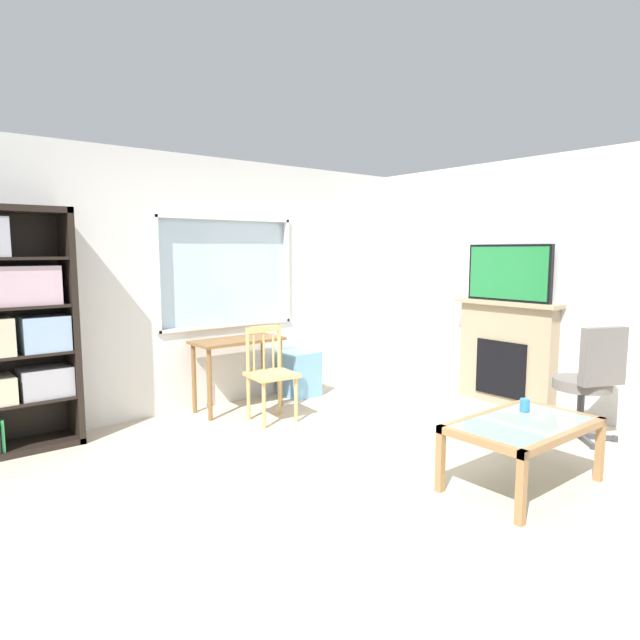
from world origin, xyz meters
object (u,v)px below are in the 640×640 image
plastic_drawer_unit (299,373)px  office_chair (590,377)px  bookshelf (9,327)px  sippy_cup (525,405)px  fireplace (506,353)px  wooden_chair (270,373)px  desk_under_window (238,352)px  coffee_table (523,431)px  tv (509,273)px

plastic_drawer_unit → office_chair: bearing=-70.0°
bookshelf → sippy_cup: bookshelf is taller
fireplace → wooden_chair: bearing=154.3°
desk_under_window → sippy_cup: 2.83m
desk_under_window → fireplace: (2.30, -1.60, -0.05)m
wooden_chair → plastic_drawer_unit: bearing=36.4°
plastic_drawer_unit → coffee_table: size_ratio=0.47×
office_chair → tv: bearing=66.9°
wooden_chair → office_chair: (1.77, -2.19, 0.09)m
fireplace → coffee_table: (-1.75, -1.25, -0.16)m
tv → office_chair: bearing=-113.1°
desk_under_window → office_chair: (1.81, -2.70, -0.05)m
plastic_drawer_unit → sippy_cup: (-0.03, -2.77, 0.25)m
sippy_cup → fireplace: bearing=36.4°
office_chair → sippy_cup: 1.03m
desk_under_window → office_chair: office_chair is taller
wooden_chair → sippy_cup: 2.33m
bookshelf → desk_under_window: size_ratio=2.14×
tv → sippy_cup: 2.07m
tv → sippy_cup: size_ratio=10.44×
office_chair → sippy_cup: (-1.03, -0.01, -0.05)m
office_chair → plastic_drawer_unit: bearing=110.0°
fireplace → plastic_drawer_unit: bearing=132.0°
wooden_chair → fireplace: (2.26, -1.09, 0.09)m
wooden_chair → tv: size_ratio=0.96×
fireplace → coffee_table: bearing=-144.5°
bookshelf → tv: bookshelf is taller
wooden_chair → tv: (2.24, -1.09, 0.92)m
bookshelf → coffee_table: bookshelf is taller
tv → office_chair: (-0.47, -1.10, -0.83)m
coffee_table → sippy_cup: size_ratio=11.76×
desk_under_window → coffee_table: size_ratio=0.87×
wooden_chair → coffee_table: wooden_chair is taller
desk_under_window → sippy_cup: size_ratio=10.20×
plastic_drawer_unit → office_chair: size_ratio=0.50×
desk_under_window → sippy_cup: desk_under_window is taller
wooden_chair → plastic_drawer_unit: (0.77, 0.56, -0.21)m
wooden_chair → office_chair: office_chair is taller
wooden_chair → coffee_table: (0.51, -2.34, -0.07)m
bookshelf → desk_under_window: 2.05m
plastic_drawer_unit → office_chair: office_chair is taller
desk_under_window → fireplace: size_ratio=0.80×
wooden_chair → desk_under_window: bearing=95.2°
plastic_drawer_unit → coffee_table: plastic_drawer_unit is taller
wooden_chair → fireplace: size_ratio=0.78×
plastic_drawer_unit → tv: (1.47, -1.65, 1.14)m
bookshelf → desk_under_window: bookshelf is taller
plastic_drawer_unit → tv: size_ratio=0.53×
desk_under_window → wooden_chair: wooden_chair is taller
tv → fireplace: bearing=-0.0°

